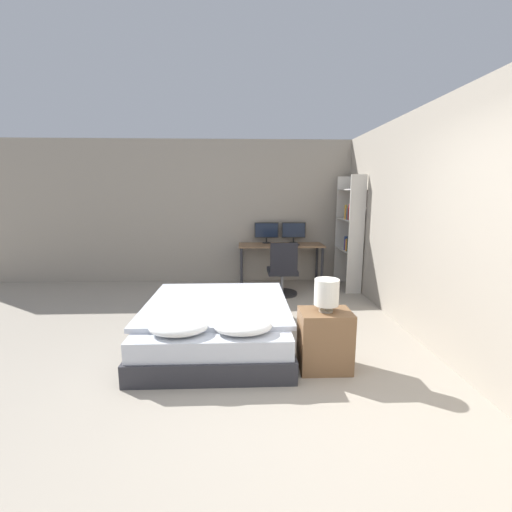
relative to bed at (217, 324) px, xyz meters
The scene contains 13 objects.
ground_plane 1.48m from the bed, 66.28° to the right, with size 20.00×20.00×0.00m, color #9E9384.
wall_back 3.17m from the bed, 78.56° to the left, with size 12.00×0.06×2.70m.
wall_side_right 2.65m from the bed, ahead, with size 0.06×12.00×2.70m.
bed is the anchor object (origin of this frame).
nightstand 1.27m from the bed, 29.46° to the right, with size 0.50×0.36×0.60m.
bedside_lamp 1.38m from the bed, 29.46° to the right, with size 0.24×0.24×0.32m.
desk 2.79m from the bed, 68.34° to the left, with size 1.58×0.56×0.77m.
monitor_left 2.94m from the bed, 74.52° to the left, with size 0.46×0.16×0.39m.
monitor_right 3.12m from the bed, 65.00° to the left, with size 0.46×0.16×0.39m.
keyboard 2.66m from the bed, 66.94° to the left, with size 0.40×0.13×0.02m.
computer_mouse 2.78m from the bed, 61.29° to the left, with size 0.07×0.05×0.04m.
office_chair 2.09m from the bed, 62.27° to the left, with size 0.52×0.52×0.92m.
bookshelf 3.26m from the bed, 45.14° to the left, with size 0.27×0.82×2.02m.
Camera 1 is at (-0.28, -2.39, 1.72)m, focal length 24.00 mm.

